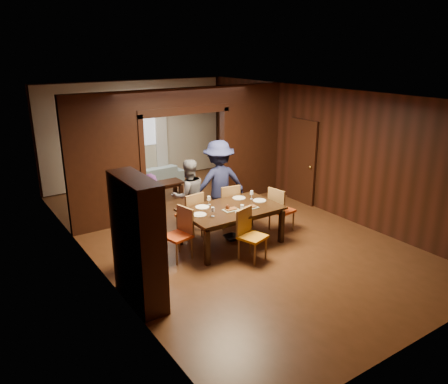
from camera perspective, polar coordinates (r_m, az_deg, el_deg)
floor at (r=9.39m, az=-0.13°, el=-5.18°), size 9.00×9.00×0.00m
ceiling at (r=8.65m, az=-0.15°, el=12.71°), size 5.50×9.00×0.02m
room_walls at (r=10.47m, az=-5.90°, el=5.90°), size 5.52×9.01×2.90m
person_purple at (r=7.78m, az=-9.67°, el=-3.82°), size 0.61×0.73×1.70m
person_grey at (r=9.20m, az=-4.64°, el=-0.51°), size 0.82×0.67×1.57m
person_navy at (r=9.49m, az=-0.69°, el=1.16°), size 1.32×0.90×1.89m
sofa at (r=12.50m, az=-9.88°, el=2.02°), size 1.99×0.85×0.57m
serving_bowl at (r=8.72m, az=1.01°, el=-1.43°), size 0.33×0.33×0.08m
dining_table at (r=8.71m, az=0.91°, el=-4.42°), size 1.91×1.19×0.76m
coffee_table at (r=11.59m, az=-7.44°, el=0.38°), size 0.80×0.50×0.40m
chair_left at (r=8.10m, az=-6.08°, el=-5.55°), size 0.52×0.52×0.97m
chair_right at (r=9.37m, az=7.57°, el=-2.21°), size 0.50×0.50×0.97m
chair_far_l at (r=9.03m, az=-4.57°, el=-2.91°), size 0.49×0.49×0.97m
chair_far_r at (r=9.51m, az=0.33°, el=-1.71°), size 0.49×0.49×0.97m
chair_near at (r=8.04m, az=3.76°, el=-5.67°), size 0.55×0.55×0.97m
hutch at (r=6.69m, az=-11.20°, el=-6.35°), size 0.40×1.20×2.00m
door_right at (r=11.04m, az=10.17°, el=3.92°), size 0.06×0.90×2.10m
window_far at (r=12.71m, az=-11.43°, el=8.74°), size 1.20×0.03×1.30m
curtain_left at (r=12.50m, az=-14.41°, el=6.26°), size 0.35×0.06×2.40m
curtain_right at (r=13.05m, az=-8.19°, el=7.16°), size 0.35×0.06×2.40m
plate_left at (r=8.22m, az=-3.23°, el=-2.96°), size 0.27×0.27×0.01m
plate_far_l at (r=8.60m, az=-2.86°, el=-1.97°), size 0.27×0.27×0.01m
plate_far_r at (r=9.11m, az=1.97°, el=-0.77°), size 0.27×0.27×0.01m
plate_right at (r=8.98m, az=4.66°, el=-1.11°), size 0.27×0.27×0.01m
plate_near at (r=8.34m, az=2.44°, el=-2.65°), size 0.27×0.27×0.01m
platter_a at (r=8.43m, az=0.91°, el=-2.29°), size 0.30×0.20×0.04m
platter_b at (r=8.56m, az=3.46°, el=-2.00°), size 0.30×0.20×0.04m
wineglass_left at (r=8.12m, az=-1.48°, el=-2.60°), size 0.08×0.08×0.18m
wineglass_far at (r=8.71m, az=-1.99°, el=-1.11°), size 0.08×0.08×0.18m
wineglass_right at (r=9.05m, az=3.64°, el=-0.38°), size 0.08×0.08×0.18m
tumbler at (r=8.35m, az=2.37°, el=-2.14°), size 0.07×0.07×0.14m
condiment_jar at (r=8.43m, az=0.46°, el=-2.04°), size 0.08×0.08×0.11m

